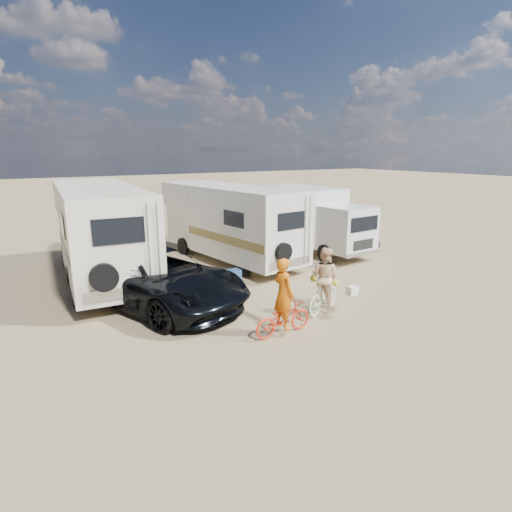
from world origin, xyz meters
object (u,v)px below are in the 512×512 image
rider_woman (324,283)px  rv_main (230,224)px  cooler (232,276)px  rider_man (283,300)px  bike_man (283,318)px  bike_parked (362,242)px  dark_suv (156,278)px  box_truck (313,220)px  bike_woman (324,295)px  crate (252,270)px  rv_left (100,234)px

rider_woman → rv_main: bearing=-26.6°
cooler → rider_man: bearing=-102.3°
bike_man → bike_parked: 9.89m
cooler → dark_suv: bearing=-165.4°
box_truck → rider_man: size_ratio=3.29×
cooler → bike_woman: bearing=-76.6°
rider_man → crate: 5.34m
rv_main → cooler: size_ratio=13.23×
rv_main → bike_parked: size_ratio=4.37×
bike_parked → cooler: 7.35m
box_truck → bike_man: box_truck is taller
bike_man → rider_man: bearing=-0.0°
dark_suv → rider_man: size_ratio=3.35×
bike_woman → cooler: bike_woman is taller
rider_woman → bike_parked: bearing=-75.4°
bike_man → cooler: (0.97, 4.47, -0.21)m
rv_left → bike_parked: bearing=-4.2°
rv_main → rv_left: 5.15m
dark_suv → box_truck: bearing=-0.7°
rv_main → crate: 2.69m
box_truck → rider_man: 9.24m
rider_woman → rv_left: bearing=13.3°
rv_left → bike_woman: bearing=-49.7°
crate → box_truck: bearing=22.8°
rider_man → crate: size_ratio=4.31×
bike_woman → bike_man: bearing=86.9°
rv_main → cooler: bearing=-124.3°
bike_woman → crate: bearing=-24.3°
rv_main → bike_parked: rv_main is taller
bike_woman → bike_parked: 7.97m
rv_main → bike_man: 7.63m
rv_left → bike_parked: (11.04, -1.70, -1.22)m
dark_suv → rider_man: rider_man is taller
rv_main → dark_suv: size_ratio=1.21×
box_truck → rider_man: bearing=-137.0°
rider_man → rv_main: bearing=-20.9°
rv_left → cooler: 4.84m
rider_man → bike_parked: size_ratio=1.08×
bike_woman → crate: 4.24m
dark_suv → bike_man: size_ratio=3.67×
bike_man → crate: (2.02, 4.89, -0.26)m
bike_man → crate: bearing=-25.1°
rv_left → rider_man: 7.72m
rider_man → cooler: rider_man is taller
bike_man → rv_left: bearing=18.7°
bike_man → rider_man: 0.47m
bike_parked → crate: (-6.23, -0.57, -0.27)m
rv_main → cooler: (-1.39, -2.70, -1.33)m
box_truck → bike_parked: (1.90, -1.25, -1.00)m
rider_woman → bike_woman: bearing=-112.4°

